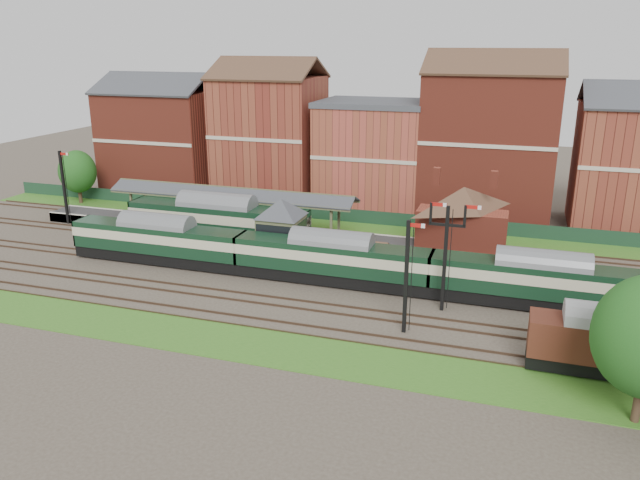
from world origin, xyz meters
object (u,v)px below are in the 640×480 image
(signal_box, at_px, (282,230))
(goods_van_a, at_px, (578,341))
(platform_railcar, at_px, (218,220))
(semaphore_bracket, at_px, (446,251))
(dmu_train, at_px, (331,258))

(signal_box, distance_m, goods_van_a, 26.85)
(platform_railcar, bearing_deg, signal_box, -22.25)
(semaphore_bracket, bearing_deg, dmu_train, 165.14)
(semaphore_bracket, bearing_deg, signal_box, 159.08)
(signal_box, height_order, dmu_train, signal_box)
(semaphore_bracket, xyz_separation_m, dmu_train, (-9.42, 2.50, -2.43))
(semaphore_bracket, distance_m, goods_van_a, 11.28)
(signal_box, bearing_deg, semaphore_bracket, -20.92)
(dmu_train, xyz_separation_m, goods_van_a, (18.25, -9.00, -0.21))
(semaphore_bracket, relative_size, dmu_train, 0.17)
(semaphore_bracket, relative_size, platform_railcar, 0.45)
(signal_box, relative_size, platform_railcar, 0.33)
(signal_box, relative_size, semaphore_bracket, 0.73)
(semaphore_bracket, bearing_deg, goods_van_a, -36.36)
(signal_box, height_order, goods_van_a, signal_box)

